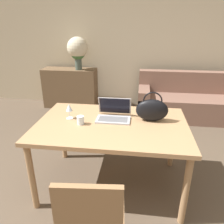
% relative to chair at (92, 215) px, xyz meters
% --- Properties ---
extents(wall_back, '(10.00, 0.06, 2.70)m').
position_rel_chair_xyz_m(wall_back, '(0.01, 3.49, 0.87)').
color(wall_back, beige).
rests_on(wall_back, ground_plane).
extents(dining_table, '(1.50, 0.98, 0.75)m').
position_rel_chair_xyz_m(dining_table, '(0.02, 0.88, 0.19)').
color(dining_table, '#A87F56').
rests_on(dining_table, ground_plane).
extents(chair, '(0.48, 0.48, 0.84)m').
position_rel_chair_xyz_m(chair, '(0.00, 0.00, 0.00)').
color(chair, olive).
rests_on(chair, ground_plane).
extents(couch, '(1.86, 0.77, 0.82)m').
position_rel_chair_xyz_m(couch, '(1.19, 2.92, -0.19)').
color(couch, '#7F5B4C').
rests_on(couch, ground_plane).
extents(sideboard, '(1.08, 0.40, 0.80)m').
position_rel_chair_xyz_m(sideboard, '(-1.15, 3.18, -0.08)').
color(sideboard, brown).
rests_on(sideboard, ground_plane).
extents(laptop, '(0.35, 0.27, 0.21)m').
position_rel_chair_xyz_m(laptop, '(0.03, 1.01, 0.32)').
color(laptop, '#ADADB2').
rests_on(laptop, dining_table).
extents(drinking_glass, '(0.07, 0.07, 0.09)m').
position_rel_chair_xyz_m(drinking_glass, '(-0.28, 0.82, 0.31)').
color(drinking_glass, silver).
rests_on(drinking_glass, dining_table).
extents(wine_glass, '(0.07, 0.07, 0.16)m').
position_rel_chair_xyz_m(wine_glass, '(-0.43, 0.94, 0.38)').
color(wine_glass, silver).
rests_on(wine_glass, dining_table).
extents(handbag, '(0.32, 0.12, 0.31)m').
position_rel_chair_xyz_m(handbag, '(0.41, 0.99, 0.39)').
color(handbag, black).
rests_on(handbag, dining_table).
extents(flower_vase, '(0.40, 0.40, 0.62)m').
position_rel_chair_xyz_m(flower_vase, '(-0.93, 3.13, 0.70)').
color(flower_vase, '#47564C').
rests_on(flower_vase, sideboard).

